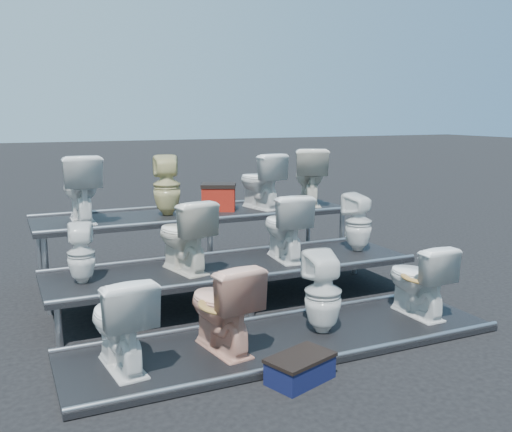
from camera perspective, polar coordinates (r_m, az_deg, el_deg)
name	(u,v)px	position (r m, az deg, el deg)	size (l,w,h in m)	color
ground	(235,303)	(6.70, -2.16, -8.70)	(80.00, 80.00, 0.00)	black
tier_front	(286,341)	(5.59, 3.01, -12.36)	(4.20, 1.20, 0.06)	black
tier_mid	(234,284)	(6.63, -2.17, -6.82)	(4.20, 1.20, 0.46)	black
tier_back	(198,244)	(7.76, -5.82, -2.80)	(4.20, 1.20, 0.86)	black
toilet_0	(120,322)	(4.95, -13.46, -10.23)	(0.46, 0.80, 0.82)	silver
toilet_1	(222,306)	(5.18, -3.44, -8.97)	(0.46, 0.81, 0.83)	tan
toilet_2	(323,292)	(5.62, 6.72, -7.58)	(0.36, 0.37, 0.80)	silver
toilet_3	(418,279)	(6.28, 15.88, -6.09)	(0.44, 0.77, 0.78)	silver
toilet_4	(81,253)	(6.08, -17.09, -3.59)	(0.28, 0.28, 0.62)	silver
toilet_5	(184,235)	(6.28, -7.25, -1.93)	(0.45, 0.79, 0.80)	beige
toilet_6	(285,226)	(6.74, 2.89, -1.03)	(0.45, 0.78, 0.80)	silver
toilet_7	(358,222)	(7.27, 10.21, -0.62)	(0.33, 0.33, 0.73)	silver
toilet_8	(81,188)	(7.28, -17.14, 2.68)	(0.46, 0.81, 0.83)	silver
toilet_9	(167,185)	(7.50, -8.91, 3.04)	(0.35, 0.36, 0.78)	#CBC080
toilet_10	(260,181)	(7.95, 0.41, 3.55)	(0.43, 0.76, 0.77)	silver
toilet_11	(310,176)	(8.31, 5.38, 3.98)	(0.46, 0.81, 0.83)	beige
red_crate	(219,199)	(7.84, -3.74, 1.74)	(0.44, 0.35, 0.32)	maroon
step_stool	(300,370)	(4.86, 4.43, -15.12)	(0.53, 0.32, 0.19)	#0E1334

